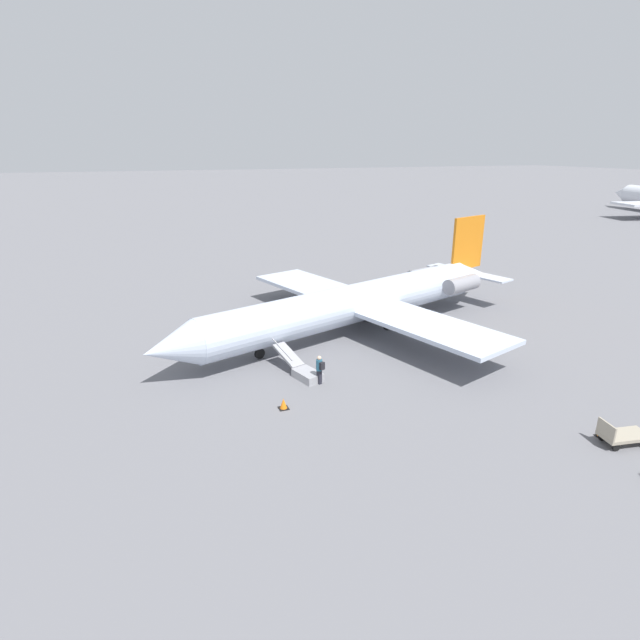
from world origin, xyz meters
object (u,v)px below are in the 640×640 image
Objects in this scene: boarding_stairs at (303,371)px; passenger at (320,368)px; luggage_cart at (622,435)px; airplane_main at (362,301)px.

passenger is (-0.57, 1.23, 0.62)m from boarding_stairs.
airplane_main is at bearing -66.08° from luggage_cart.
airplane_main is 13.06× the size of luggage_cart.
passenger reaches higher than luggage_cart.
luggage_cart is at bearing -153.89° from boarding_stairs.
boarding_stairs is at bearing -36.70° from luggage_cart.
boarding_stairs is (6.83, 6.25, -1.85)m from airplane_main.
passenger is 0.74× the size of luggage_cart.
passenger is 15.30m from luggage_cart.
boarding_stairs reaches higher than luggage_cart.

